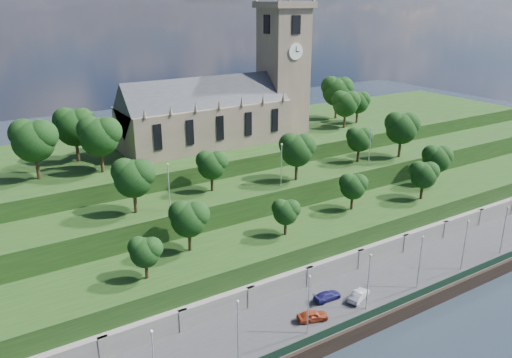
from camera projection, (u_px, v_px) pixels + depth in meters
ground at (389, 326)px, 67.38m from camera, size 320.00×320.00×0.00m
promenade at (358, 298)px, 71.83m from camera, size 160.00×12.00×2.00m
quay_wall at (390, 319)px, 66.96m from camera, size 160.00×0.50×2.20m
fence at (387, 307)px, 66.97m from camera, size 160.00×0.10×1.20m
retaining_wall at (332, 271)px, 76.09m from camera, size 160.00×2.10×5.00m
embankment_lower at (308, 247)px, 80.40m from camera, size 160.00×12.00×8.00m
embankment_upper at (271, 212)px, 88.51m from camera, size 160.00×10.00×12.00m
hilltop at (216, 171)px, 104.77m from camera, size 160.00×32.00×15.00m
church at (227, 103)px, 96.86m from camera, size 38.60×12.35×27.60m
trees_lower at (337, 189)px, 80.63m from camera, size 64.40×8.91×7.69m
trees_upper at (300, 147)px, 86.28m from camera, size 60.19×8.33×9.10m
trees_hilltop at (210, 113)px, 94.12m from camera, size 74.68×16.42×9.90m
lamp_posts_promenade at (369, 278)px, 66.08m from camera, size 60.36×0.36×8.31m
lamp_posts_upper at (281, 161)px, 82.63m from camera, size 40.36×0.36×7.35m
car_left at (313, 316)px, 65.01m from camera, size 4.43×2.80×1.40m
car_middle at (359, 295)px, 69.51m from camera, size 4.39×2.87×1.37m
car_right at (327, 296)px, 69.53m from camera, size 4.25×1.78×1.23m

